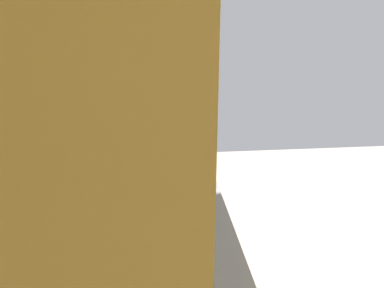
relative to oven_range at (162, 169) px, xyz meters
The scene contains 6 objects.
wall_back 1.75m from the oven_range, 164.61° to the left, with size 3.87×0.12×2.84m, color #DDCF7F.
upper_cabinets 2.28m from the oven_range, behind, with size 2.19×0.32×0.65m.
oven_range is the anchor object (origin of this frame).
microwave 1.12m from the oven_range, behind, with size 0.51×0.37×0.28m.
bowl 1.81m from the oven_range, behind, with size 0.18×0.18×0.06m.
kettle 1.49m from the oven_range, behind, with size 0.18×0.13×0.18m.
Camera 1 is at (-1.62, 1.27, 1.81)m, focal length 34.52 mm.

